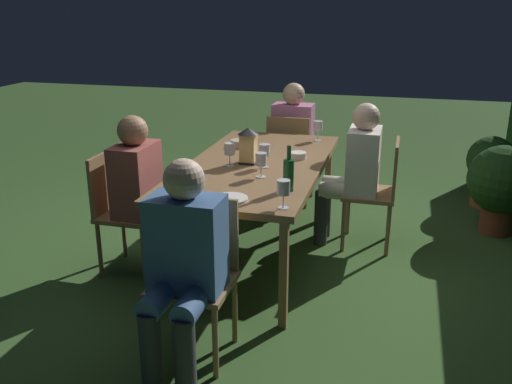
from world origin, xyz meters
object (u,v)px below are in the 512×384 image
Objects in this scene: wine_glass_c at (283,189)px; potted_plant_corner at (502,183)px; wine_glass_e at (230,150)px; wine_glass_b at (261,160)px; chair_side_left_b at (121,206)px; chair_side_right_a at (379,188)px; plate_a at (230,199)px; chair_head_far at (197,270)px; person_in_rust at (145,189)px; potted_plant_by_hedge at (490,167)px; person_in_blue at (183,260)px; wine_glass_a at (318,127)px; wine_glass_d at (264,151)px; bowl_olives at (239,143)px; person_in_pink at (294,135)px; green_bottle_on_table at (288,174)px; lantern_centerpiece at (248,143)px; bowl_bread at (298,155)px; chair_head_near at (290,155)px; dining_table at (256,170)px; plate_b at (180,186)px; person_in_cream at (355,168)px.

wine_glass_c is 0.22× the size of potted_plant_corner.
wine_glass_b is at bearing 54.19° from wine_glass_e.
chair_side_left_b is 1.15× the size of potted_plant_corner.
plate_a is (1.26, -0.82, 0.27)m from chair_side_right_a.
chair_head_far is 0.76× the size of person_in_rust.
chair_side_right_a is at bearing -38.72° from potted_plant_by_hedge.
person_in_blue is 6.80× the size of wine_glass_c.
wine_glass_a is 0.93m from wine_glass_d.
wine_glass_e is 1.15× the size of bowl_olives.
chair_head_far is 5.15× the size of wine_glass_b.
bowl_olives is at bearing -75.34° from potted_plant_corner.
potted_plant_by_hedge is at bearing 150.10° from wine_glass_c.
person_in_pink and person_in_rust have the same top height.
plate_a is 1.44× the size of bowl_olives.
wine_glass_a is (-0.36, -0.55, 0.38)m from chair_side_right_a.
plate_a is (0.26, -0.30, -0.10)m from green_bottle_on_table.
lantern_centerpiece is 0.41m from bowl_bread.
green_bottle_on_table is 1.72× the size of wine_glass_e.
green_bottle_on_table is at bearing 31.82° from bowl_olives.
wine_glass_a is (-0.82, 0.38, -0.03)m from lantern_centerpiece.
chair_head_far is 1.50m from bowl_bread.
lantern_centerpiece is at bearing -177.48° from chair_head_far.
person_in_blue reaches higher than chair_side_left_b.
potted_plant_corner is (-1.43, 2.73, -0.04)m from chair_side_left_b.
person_in_blue is 0.73m from wine_glass_c.
chair_head_near is at bearing 162.44° from bowl_olives.
person_in_blue is at bearing 0.00° from person_in_pink.
chair_side_right_a is at bearing 152.59° from green_bottle_on_table.
wine_glass_c reaches higher than bowl_bread.
wine_glass_b is 0.85m from bowl_olives.
chair_head_far is at bearing -27.45° from chair_side_right_a.
wine_glass_d is (-0.36, 0.77, 0.23)m from person_in_rust.
wine_glass_b is at bearing -10.21° from wine_glass_a.
wine_glass_e is at bearing -61.33° from potted_plant_corner.
dining_table is 1.01m from chair_side_left_b.
person_in_pink is (-0.99, -0.88, 0.15)m from chair_side_right_a.
chair_side_left_b is at bearing -60.42° from bowl_bread.
wine_glass_c is at bearing 26.49° from bowl_olives.
wine_glass_e is (-1.12, -0.16, 0.38)m from chair_head_far.
potted_plant_corner reaches higher than potted_plant_by_hedge.
plate_b is at bearing 57.61° from person_in_rust.
chair_side_right_a reaches higher than bowl_olives.
dining_table is 0.39m from wine_glass_b.
wine_glass_b reaches higher than plate_b.
person_in_cream is 1.32× the size of chair_head_near.
wine_glass_e is at bearing -54.12° from dining_table.
chair_head_far is 1.22m from wine_glass_d.
chair_head_near is 1.90m from chair_side_left_b.
person_in_rust reaches higher than wine_glass_d.
green_bottle_on_table reaches higher than bowl_olives.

